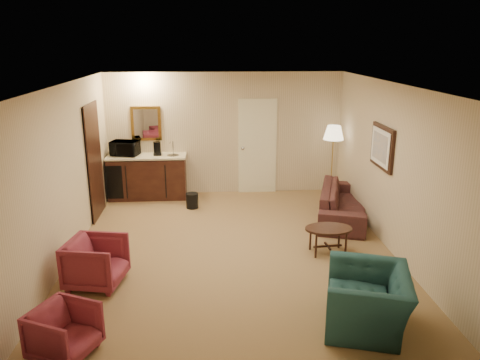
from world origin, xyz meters
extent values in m
plane|color=olive|center=(0.00, 0.00, 0.00)|extent=(6.00, 6.00, 0.00)
cube|color=beige|center=(0.00, 3.00, 1.30)|extent=(5.00, 0.02, 2.60)
cube|color=beige|center=(-2.50, 0.00, 1.30)|extent=(0.02, 6.00, 2.60)
cube|color=beige|center=(2.50, 0.00, 1.30)|extent=(0.02, 6.00, 2.60)
cube|color=white|center=(0.00, 0.00, 2.60)|extent=(5.00, 6.00, 0.02)
cube|color=#F0EAC4|center=(0.70, 2.97, 1.02)|extent=(0.82, 0.06, 2.05)
cube|color=black|center=(-2.47, 1.70, 1.05)|extent=(0.06, 0.98, 2.10)
cube|color=gold|center=(-1.65, 2.97, 1.55)|extent=(0.62, 0.04, 0.72)
cube|color=black|center=(2.46, 0.40, 1.55)|extent=(0.06, 0.90, 0.70)
cube|color=#3B1E13|center=(-1.65, 2.72, 0.46)|extent=(1.64, 0.58, 0.92)
imported|color=black|center=(2.15, 1.26, 0.41)|extent=(1.19, 2.16, 0.81)
imported|color=#205250|center=(1.45, -2.20, 0.46)|extent=(0.95, 1.20, 0.92)
imported|color=maroon|center=(-1.90, -1.00, 0.37)|extent=(0.78, 0.82, 0.73)
imported|color=maroon|center=(-1.90, -2.50, 0.30)|extent=(0.75, 0.77, 0.61)
cube|color=black|center=(1.49, -0.22, 0.21)|extent=(0.77, 0.56, 0.42)
cube|color=gold|center=(2.20, 2.39, 0.78)|extent=(0.43, 0.43, 1.57)
cylinder|color=black|center=(-0.70, 2.00, 0.15)|extent=(0.25, 0.25, 0.30)
imported|color=black|center=(-2.09, 2.76, 1.11)|extent=(0.61, 0.43, 0.37)
cylinder|color=black|center=(-1.42, 2.73, 1.06)|extent=(0.18, 0.18, 0.29)
camera|label=1|loc=(-0.35, -6.86, 3.20)|focal=35.00mm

